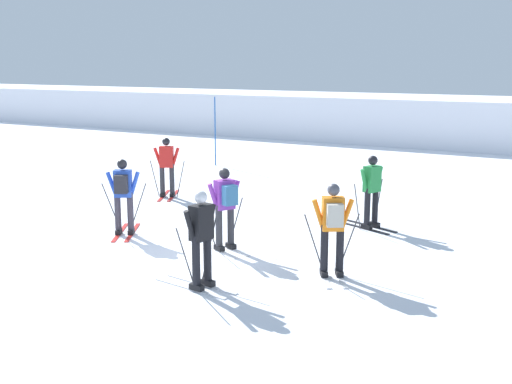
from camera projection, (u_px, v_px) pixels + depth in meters
ground_plane at (171, 258)px, 12.58m from camera, size 120.00×120.00×0.00m
far_snow_ridge at (445, 120)px, 30.52m from camera, size 80.00×6.02×2.16m
skier_green at (371, 190)px, 14.68m from camera, size 1.63×0.95×1.71m
skier_purple at (225, 205)px, 12.91m from camera, size 1.60×1.04×1.71m
skier_red at (167, 165)px, 18.14m from camera, size 1.07×1.59×1.71m
skier_black at (201, 237)px, 10.70m from camera, size 1.64×1.00×1.71m
skier_orange at (333, 226)px, 11.27m from camera, size 1.18×1.55×1.71m
skier_blue at (123, 193)px, 14.09m from camera, size 1.14×1.56×1.71m
trail_marker_pole at (215, 131)px, 23.72m from camera, size 0.04×0.04×2.56m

